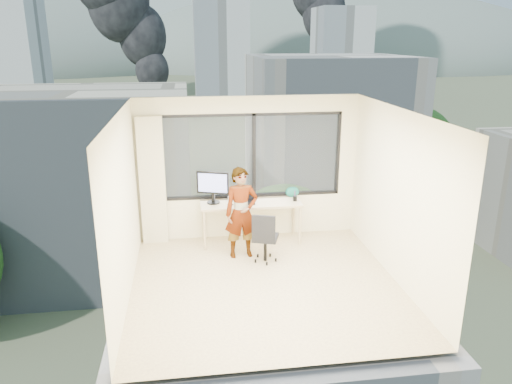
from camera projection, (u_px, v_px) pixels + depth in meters
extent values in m
cube|color=beige|center=(265.00, 284.00, 7.45)|extent=(4.00, 4.00, 0.01)
cube|color=white|center=(266.00, 112.00, 6.67)|extent=(4.00, 4.00, 0.01)
cube|color=#FBF2C2|center=(296.00, 263.00, 5.17)|extent=(4.00, 0.01, 2.60)
cube|color=#FBF2C2|center=(123.00, 209.00, 6.80)|extent=(0.01, 4.00, 2.60)
cube|color=#FBF2C2|center=(398.00, 197.00, 7.33)|extent=(0.01, 4.00, 2.60)
cube|color=#F4E9BF|center=(152.00, 181.00, 8.65)|extent=(0.45, 0.14, 2.30)
cube|color=#D0B98B|center=(251.00, 222.00, 8.91)|extent=(1.80, 0.60, 0.75)
imported|color=#2D2D33|center=(241.00, 213.00, 8.20)|extent=(0.60, 0.43, 1.55)
cube|color=white|center=(237.00, 197.00, 8.98)|extent=(0.36, 0.33, 0.07)
cube|color=black|center=(230.00, 205.00, 8.66)|extent=(0.11, 0.07, 0.01)
cylinder|color=black|center=(295.00, 198.00, 8.86)|extent=(0.10, 0.10, 0.09)
ellipsoid|color=#0D5249|center=(292.00, 192.00, 9.07)|extent=(0.28, 0.20, 0.19)
cube|color=#515B3D|center=(191.00, 110.00, 124.99)|extent=(400.00, 400.00, 0.04)
cube|color=beige|center=(83.00, 186.00, 36.69)|extent=(16.00, 12.00, 14.00)
cube|color=silver|center=(326.00, 143.00, 46.74)|extent=(14.00, 13.00, 16.00)
cube|color=silver|center=(3.00, 57.00, 92.51)|extent=(14.00, 14.00, 28.00)
cube|color=silver|center=(221.00, 48.00, 121.54)|extent=(13.00, 13.00, 30.00)
cube|color=silver|center=(340.00, 53.00, 145.96)|extent=(15.00, 15.00, 26.00)
ellipsoid|color=slate|center=(338.00, 65.00, 327.19)|extent=(300.00, 220.00, 96.00)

